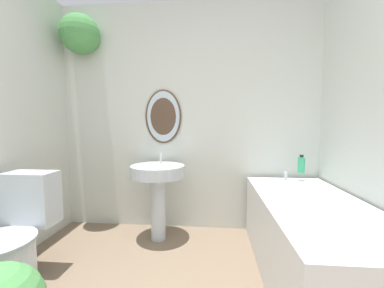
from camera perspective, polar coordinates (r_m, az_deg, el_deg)
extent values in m
cube|color=silver|center=(2.55, -0.91, 6.39)|extent=(2.84, 0.06, 2.40)
ellipsoid|color=#4C3828|center=(2.55, -6.97, 6.63)|extent=(0.39, 0.02, 0.57)
ellipsoid|color=silver|center=(2.54, -7.00, 6.63)|extent=(0.35, 0.01, 0.53)
cylinder|color=#9E6042|center=(2.93, -25.57, 24.55)|extent=(0.18, 0.18, 0.10)
sphere|color=#4C934C|center=(2.90, -25.51, 22.90)|extent=(0.40, 0.40, 0.40)
cube|color=silver|center=(2.16, -34.34, -10.78)|extent=(0.35, 0.20, 0.39)
cylinder|color=silver|center=(2.41, -8.21, -15.08)|extent=(0.14, 0.14, 0.62)
cylinder|color=silver|center=(2.31, -8.32, -6.49)|extent=(0.52, 0.52, 0.11)
cylinder|color=silver|center=(2.43, -7.57, -3.42)|extent=(0.02, 0.02, 0.10)
cube|color=silver|center=(2.01, 27.27, -20.34)|extent=(0.71, 1.54, 0.58)
cube|color=silver|center=(1.91, 27.58, -12.95)|extent=(0.61, 1.44, 0.04)
cylinder|color=silver|center=(2.51, 21.74, -7.23)|extent=(0.04, 0.04, 0.08)
cylinder|color=#38B275|center=(2.52, 24.98, -4.63)|extent=(0.07, 0.07, 0.15)
cylinder|color=black|center=(2.51, 25.04, -2.66)|extent=(0.04, 0.04, 0.02)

